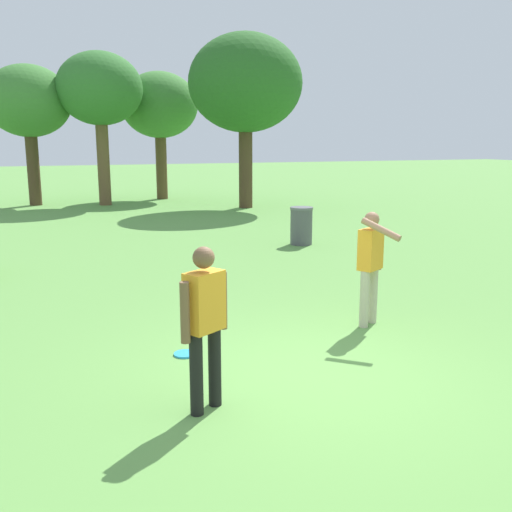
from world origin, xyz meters
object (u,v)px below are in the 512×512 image
at_px(person_catcher, 371,260).
at_px(tree_far_right, 160,106).
at_px(person_thrower, 205,318).
at_px(tree_tall_left, 28,102).
at_px(tree_broad_center, 100,90).
at_px(frisbee, 185,354).
at_px(trash_can_beside_table, 301,226).
at_px(tree_slender_mid, 245,84).

height_order(person_catcher, tree_far_right, tree_far_right).
bearing_deg(person_thrower, person_catcher, 29.28).
height_order(tree_tall_left, tree_broad_center, tree_broad_center).
bearing_deg(tree_far_right, person_thrower, -101.72).
bearing_deg(frisbee, tree_far_right, 77.92).
height_order(frisbee, tree_far_right, tree_far_right).
bearing_deg(person_thrower, trash_can_beside_table, 57.76).
height_order(frisbee, tree_tall_left, tree_tall_left).
bearing_deg(tree_broad_center, tree_slender_mid, -31.42).
bearing_deg(tree_slender_mid, person_catcher, -104.19).
bearing_deg(person_catcher, tree_broad_center, 94.57).
distance_m(frisbee, tree_tall_left, 19.17).
bearing_deg(frisbee, tree_broad_center, 85.57).
distance_m(trash_can_beside_table, tree_broad_center, 12.51).
xyz_separation_m(trash_can_beside_table, tree_far_right, (-0.65, 12.94, 3.64)).
height_order(frisbee, tree_broad_center, tree_broad_center).
xyz_separation_m(person_thrower, person_catcher, (2.96, 1.66, 0.02)).
distance_m(frisbee, tree_far_right, 20.19).
height_order(person_catcher, tree_slender_mid, tree_slender_mid).
bearing_deg(tree_slender_mid, person_thrower, -112.31).
distance_m(trash_can_beside_table, tree_far_right, 13.46).
relative_size(person_thrower, tree_slender_mid, 0.25).
height_order(person_catcher, tree_tall_left, tree_tall_left).
bearing_deg(tree_slender_mid, trash_can_beside_table, -101.26).
bearing_deg(person_catcher, tree_far_right, 85.93).
relative_size(person_catcher, tree_broad_center, 0.27).
relative_size(trash_can_beside_table, tree_far_right, 0.17).
height_order(trash_can_beside_table, tree_tall_left, tree_tall_left).
bearing_deg(trash_can_beside_table, tree_tall_left, 116.41).
xyz_separation_m(frisbee, tree_far_right, (4.14, 19.33, 4.11)).
bearing_deg(tree_far_right, tree_slender_mid, -64.12).
height_order(person_catcher, tree_broad_center, tree_broad_center).
height_order(frisbee, trash_can_beside_table, trash_can_beside_table).
distance_m(tree_tall_left, tree_slender_mid, 8.77).
bearing_deg(tree_slender_mid, tree_far_right, 115.88).
bearing_deg(person_catcher, frisbee, -176.73).
bearing_deg(tree_far_right, trash_can_beside_table, -87.12).
bearing_deg(person_thrower, tree_broad_center, 85.37).
height_order(frisbee, tree_slender_mid, tree_slender_mid).
xyz_separation_m(person_catcher, tree_slender_mid, (3.65, 14.46, 3.78)).
height_order(person_thrower, tree_broad_center, tree_broad_center).
xyz_separation_m(tree_tall_left, tree_far_right, (5.45, 0.65, 0.01)).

